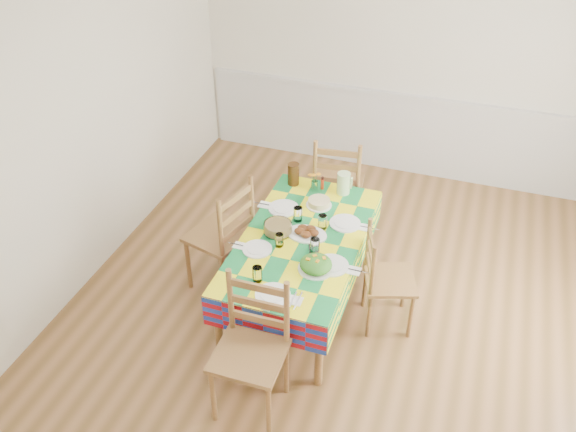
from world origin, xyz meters
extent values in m
cube|color=brown|center=(0.00, 0.00, -0.02)|extent=(4.50, 5.00, 0.04)
cube|color=silver|center=(0.00, 2.52, 1.35)|extent=(4.50, 0.04, 2.70)
cube|color=silver|center=(-2.27, 0.00, 1.35)|extent=(0.04, 5.00, 2.70)
cube|color=silver|center=(0.00, 2.47, 0.90)|extent=(4.41, 0.06, 0.04)
cube|color=silver|center=(0.00, 2.48, 0.45)|extent=(4.41, 0.03, 0.90)
cylinder|color=brown|center=(-0.79, -0.68, 0.31)|extent=(0.06, 0.06, 0.62)
cylinder|color=brown|center=(-0.02, -0.68, 0.31)|extent=(0.06, 0.06, 0.62)
cylinder|color=brown|center=(-0.79, 0.89, 0.31)|extent=(0.06, 0.06, 0.62)
cylinder|color=brown|center=(-0.02, 0.89, 0.31)|extent=(0.06, 0.06, 0.62)
cube|color=brown|center=(-0.40, 0.11, 0.64)|extent=(0.88, 1.67, 0.04)
cube|color=#A00D16|center=(-0.40, 0.11, 0.66)|extent=(0.91, 1.71, 0.01)
cube|color=#A00D16|center=(-0.86, 0.11, 0.53)|extent=(0.01, 1.71, 0.26)
cube|color=#A00D16|center=(0.05, 0.11, 0.53)|extent=(0.01, 1.71, 0.26)
cube|color=#A00D16|center=(-0.40, -0.75, 0.53)|extent=(0.91, 0.01, 0.26)
cube|color=#A00D16|center=(-0.40, 0.96, 0.53)|extent=(0.91, 0.01, 0.26)
cylinder|color=white|center=(-0.39, -0.58, 0.67)|extent=(0.25, 0.25, 0.01)
cylinder|color=white|center=(-0.39, -0.58, 0.68)|extent=(0.18, 0.18, 0.01)
cylinder|color=white|center=(-0.55, -0.47, 0.73)|extent=(0.07, 0.07, 0.12)
cube|color=white|center=(-0.23, -0.58, 0.67)|extent=(0.09, 0.09, 0.01)
cube|color=silver|center=(-0.24, -0.58, 0.68)|extent=(0.01, 0.16, 0.00)
cube|color=silver|center=(-0.21, -0.58, 0.68)|extent=(0.01, 0.19, 0.00)
cylinder|color=white|center=(-0.68, -0.14, 0.67)|extent=(0.23, 0.23, 0.01)
cylinder|color=white|center=(-0.68, -0.14, 0.68)|extent=(0.16, 0.16, 0.01)
cylinder|color=white|center=(-0.54, -0.04, 0.72)|extent=(0.06, 0.06, 0.11)
cube|color=white|center=(-0.83, -0.14, 0.67)|extent=(0.08, 0.08, 0.01)
cube|color=silver|center=(-0.85, -0.14, 0.67)|extent=(0.14, 0.01, 0.00)
cube|color=silver|center=(-0.81, -0.14, 0.67)|extent=(0.17, 0.01, 0.00)
cylinder|color=white|center=(-0.67, 0.43, 0.67)|extent=(0.26, 0.26, 0.01)
cylinder|color=white|center=(-0.67, 0.43, 0.68)|extent=(0.18, 0.18, 0.01)
cylinder|color=white|center=(-0.51, 0.32, 0.73)|extent=(0.07, 0.07, 0.12)
cube|color=white|center=(-0.84, 0.43, 0.67)|extent=(0.10, 0.10, 0.01)
cube|color=silver|center=(-0.86, 0.43, 0.68)|extent=(0.16, 0.01, 0.00)
cube|color=silver|center=(-0.82, 0.43, 0.68)|extent=(0.19, 0.01, 0.00)
cylinder|color=white|center=(-0.09, -0.14, 0.67)|extent=(0.26, 0.26, 0.01)
cylinder|color=white|center=(-0.09, -0.14, 0.68)|extent=(0.18, 0.18, 0.01)
cylinder|color=white|center=(-0.26, -0.03, 0.73)|extent=(0.07, 0.07, 0.12)
cube|color=white|center=(0.08, -0.14, 0.67)|extent=(0.10, 0.10, 0.01)
cube|color=silver|center=(0.06, -0.14, 0.68)|extent=(0.16, 0.01, 0.00)
cube|color=silver|center=(0.10, -0.14, 0.68)|extent=(0.19, 0.01, 0.00)
cylinder|color=white|center=(-0.13, 0.40, 0.67)|extent=(0.25, 0.25, 0.01)
cylinder|color=white|center=(-0.13, 0.40, 0.68)|extent=(0.18, 0.18, 0.01)
cylinder|color=white|center=(-0.29, 0.28, 0.73)|extent=(0.07, 0.07, 0.12)
cube|color=white|center=(0.04, 0.40, 0.67)|extent=(0.09, 0.09, 0.01)
cube|color=silver|center=(0.02, 0.40, 0.68)|extent=(0.16, 0.01, 0.00)
cube|color=silver|center=(0.06, 0.40, 0.68)|extent=(0.19, 0.01, 0.00)
ellipsoid|color=white|center=(-0.38, 0.15, 0.68)|extent=(0.33, 0.23, 0.02)
ellipsoid|color=black|center=(-0.32, 0.15, 0.71)|extent=(0.09, 0.07, 0.05)
ellipsoid|color=black|center=(-0.36, 0.19, 0.71)|extent=(0.09, 0.07, 0.05)
ellipsoid|color=black|center=(-0.42, 0.18, 0.71)|extent=(0.09, 0.07, 0.05)
ellipsoid|color=black|center=(-0.43, 0.14, 0.71)|extent=(0.09, 0.07, 0.05)
ellipsoid|color=black|center=(-0.37, 0.11, 0.71)|extent=(0.09, 0.07, 0.05)
cylinder|color=white|center=(-0.19, -0.21, 0.67)|extent=(0.26, 0.26, 0.01)
ellipsoid|color=#1A4812|center=(-0.19, -0.21, 0.72)|extent=(0.24, 0.24, 0.11)
cube|color=orange|center=(-0.24, -0.24, 0.77)|extent=(0.03, 0.02, 0.01)
cube|color=orange|center=(-0.21, -0.19, 0.77)|extent=(0.04, 0.04, 0.01)
cube|color=orange|center=(-0.17, -0.24, 0.77)|extent=(0.03, 0.03, 0.01)
cube|color=orange|center=(-0.14, -0.19, 0.77)|extent=(0.03, 0.04, 0.01)
cylinder|color=white|center=(-0.61, 0.12, 0.71)|extent=(0.23, 0.23, 0.08)
cylinder|color=#DEC075|center=(-0.61, 0.12, 0.71)|extent=(0.21, 0.21, 0.07)
cylinder|color=white|center=(-0.40, 0.58, 0.67)|extent=(0.22, 0.22, 0.01)
cylinder|color=tan|center=(-0.40, 0.58, 0.70)|extent=(0.18, 0.18, 0.05)
cube|color=black|center=(-0.30, -0.01, 0.67)|extent=(0.11, 0.25, 0.01)
cube|color=black|center=(-0.25, 0.00, 0.67)|extent=(0.05, 0.26, 0.01)
cylinder|color=white|center=(-0.51, 0.79, 0.71)|extent=(0.05, 0.05, 0.09)
cylinder|color=#2C802A|center=(-0.53, 0.79, 0.75)|extent=(0.00, 0.00, 0.13)
ellipsoid|color=orange|center=(-0.55, 0.79, 0.82)|extent=(0.04, 0.04, 0.02)
cylinder|color=#2C802A|center=(-0.50, 0.80, 0.75)|extent=(0.00, 0.00, 0.13)
ellipsoid|color=orange|center=(-0.48, 0.81, 0.83)|extent=(0.04, 0.04, 0.02)
cylinder|color=#2C802A|center=(-0.51, 0.78, 0.75)|extent=(0.00, 0.00, 0.13)
ellipsoid|color=orange|center=(-0.51, 0.76, 0.84)|extent=(0.04, 0.04, 0.02)
cylinder|color=red|center=(-0.45, 0.83, 0.73)|extent=(0.03, 0.03, 0.12)
cylinder|color=#C4EBA6|center=(-0.26, 0.83, 0.77)|extent=(0.11, 0.11, 0.20)
cylinder|color=#331E0B|center=(-0.72, 0.83, 0.77)|extent=(0.10, 0.10, 0.20)
cube|color=white|center=(-0.39, -0.73, 0.67)|extent=(0.06, 0.02, 0.01)
cylinder|color=brown|center=(-0.60, -1.20, 0.25)|extent=(0.04, 0.04, 0.49)
cylinder|color=brown|center=(-0.20, -1.19, 0.25)|extent=(0.04, 0.04, 0.49)
cylinder|color=brown|center=(-0.60, -0.83, 0.25)|extent=(0.04, 0.04, 0.49)
cylinder|color=brown|center=(-0.21, -0.82, 0.25)|extent=(0.04, 0.04, 0.49)
cube|color=brown|center=(-0.40, -1.01, 0.51)|extent=(0.47, 0.44, 0.03)
cylinder|color=brown|center=(-0.60, -0.82, 0.76)|extent=(0.04, 0.04, 0.55)
cylinder|color=brown|center=(-0.21, -0.81, 0.76)|extent=(0.04, 0.04, 0.55)
cube|color=brown|center=(-0.41, -0.81, 0.66)|extent=(0.39, 0.03, 0.05)
cube|color=brown|center=(-0.41, -0.81, 0.80)|extent=(0.39, 0.03, 0.05)
cube|color=brown|center=(-0.41, -0.81, 0.94)|extent=(0.39, 0.03, 0.05)
cylinder|color=brown|center=(-0.23, 1.43, 0.24)|extent=(0.04, 0.04, 0.49)
cylinder|color=brown|center=(-0.62, 1.38, 0.24)|extent=(0.04, 0.04, 0.49)
cylinder|color=brown|center=(-0.19, 1.06, 0.24)|extent=(0.04, 0.04, 0.49)
cylinder|color=brown|center=(-0.57, 1.02, 0.24)|extent=(0.04, 0.04, 0.49)
cube|color=brown|center=(-0.40, 1.22, 0.50)|extent=(0.50, 0.49, 0.03)
cylinder|color=brown|center=(-0.19, 1.05, 0.76)|extent=(0.04, 0.04, 0.54)
cylinder|color=brown|center=(-0.57, 1.01, 0.76)|extent=(0.04, 0.04, 0.54)
cube|color=brown|center=(-0.38, 1.03, 0.65)|extent=(0.39, 0.07, 0.05)
cube|color=brown|center=(-0.38, 1.03, 0.79)|extent=(0.39, 0.07, 0.05)
cube|color=brown|center=(-0.38, 1.03, 0.93)|extent=(0.39, 0.07, 0.05)
cylinder|color=brown|center=(-1.26, 0.35, 0.25)|extent=(0.04, 0.04, 0.50)
cylinder|color=brown|center=(-1.36, -0.04, 0.25)|extent=(0.04, 0.04, 0.50)
cylinder|color=brown|center=(-0.89, 0.25, 0.25)|extent=(0.04, 0.04, 0.50)
cylinder|color=brown|center=(-0.99, -0.14, 0.25)|extent=(0.04, 0.04, 0.50)
cube|color=brown|center=(-1.12, 0.11, 0.52)|extent=(0.55, 0.57, 0.03)
cylinder|color=brown|center=(-0.88, 0.25, 0.78)|extent=(0.04, 0.04, 0.56)
cylinder|color=brown|center=(-0.98, -0.14, 0.78)|extent=(0.04, 0.04, 0.56)
cube|color=brown|center=(-0.93, 0.06, 0.67)|extent=(0.12, 0.39, 0.06)
cube|color=brown|center=(-0.93, 0.06, 0.81)|extent=(0.12, 0.39, 0.06)
cube|color=brown|center=(-0.93, 0.06, 0.96)|extent=(0.12, 0.39, 0.06)
cylinder|color=brown|center=(0.52, 0.00, 0.21)|extent=(0.03, 0.03, 0.43)
cylinder|color=brown|center=(0.42, 0.32, 0.21)|extent=(0.03, 0.03, 0.43)
cylinder|color=brown|center=(0.22, -0.11, 0.21)|extent=(0.03, 0.03, 0.43)
cylinder|color=brown|center=(0.11, 0.22, 0.21)|extent=(0.03, 0.03, 0.43)
cube|color=brown|center=(0.32, 0.11, 0.44)|extent=(0.48, 0.50, 0.03)
cylinder|color=brown|center=(0.21, -0.11, 0.66)|extent=(0.03, 0.03, 0.47)
cylinder|color=brown|center=(0.10, 0.21, 0.66)|extent=(0.03, 0.03, 0.47)
cube|color=brown|center=(0.16, 0.05, 0.57)|extent=(0.13, 0.33, 0.05)
cube|color=brown|center=(0.16, 0.05, 0.69)|extent=(0.13, 0.33, 0.05)
cube|color=brown|center=(0.16, 0.05, 0.81)|extent=(0.13, 0.33, 0.05)
camera|label=1|loc=(0.72, -3.49, 3.59)|focal=38.00mm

